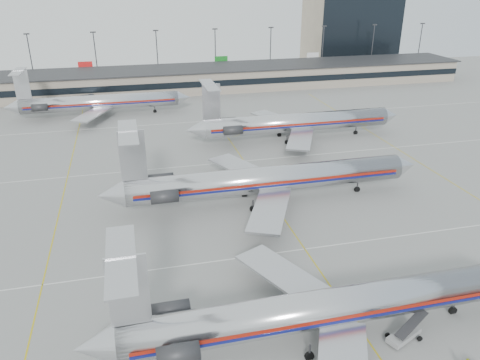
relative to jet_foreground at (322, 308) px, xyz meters
name	(u,v)px	position (x,y,z in m)	size (l,w,h in m)	color
ground	(340,300)	(4.15, 4.49, -3.33)	(260.00, 260.00, 0.00)	gray
apron_markings	(305,249)	(4.15, 14.49, -3.32)	(160.00, 0.15, 0.02)	silver
terminal	(194,79)	(4.15, 102.46, -0.17)	(162.00, 17.00, 6.25)	gray
light_mast_row	(187,52)	(4.15, 116.49, 5.25)	(163.60, 0.40, 15.28)	#38383D
distant_building	(350,28)	(66.15, 132.49, 9.17)	(30.00, 20.00, 25.00)	tan
jet_foreground	(322,308)	(0.00, 0.00, 0.00)	(43.81, 25.80, 11.47)	silver
jet_second_row	(262,179)	(2.67, 28.02, 0.28)	(47.44, 27.93, 12.42)	silver
jet_third_row	(293,122)	(16.59, 53.76, 0.20)	(44.49, 27.37, 12.17)	silver
jet_back_row	(97,102)	(-21.90, 80.45, -0.01)	(41.83, 25.73, 11.44)	silver
belt_loader	(405,334)	(7.47, -2.04, -2.72)	(4.41, 2.67, 2.27)	gray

